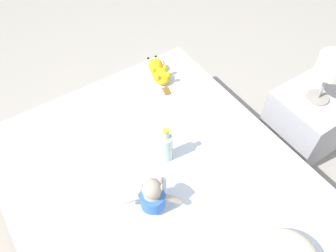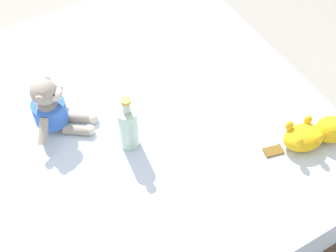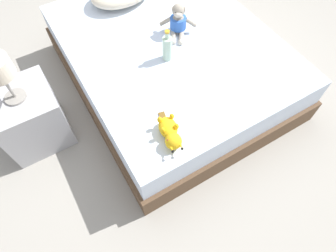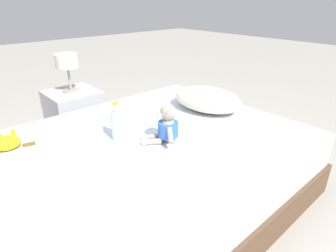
# 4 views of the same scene
# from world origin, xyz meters

# --- Properties ---
(ground_plane) EXTENTS (16.00, 16.00, 0.00)m
(ground_plane) POSITION_xyz_m (0.00, 0.00, 0.00)
(ground_plane) COLOR #9E998E
(bed) EXTENTS (1.52, 1.89, 0.45)m
(bed) POSITION_xyz_m (0.00, 0.00, 0.22)
(bed) COLOR brown
(bed) RESTS_ON ground_plane
(plush_monkey) EXTENTS (0.25, 0.25, 0.24)m
(plush_monkey) POSITION_xyz_m (0.10, 0.05, 0.54)
(plush_monkey) COLOR #9E9384
(plush_monkey) RESTS_ON bed
(plush_yellow_creature) EXTENTS (0.15, 0.33, 0.10)m
(plush_yellow_creature) POSITION_xyz_m (-0.44, -0.73, 0.49)
(plush_yellow_creature) COLOR yellow
(plush_yellow_creature) RESTS_ON bed
(glass_bottle) EXTENTS (0.07, 0.07, 0.24)m
(glass_bottle) POSITION_xyz_m (-0.12, -0.15, 0.54)
(glass_bottle) COLOR #B2D1B7
(glass_bottle) RESTS_ON bed
(nightstand) EXTENTS (0.43, 0.43, 0.47)m
(nightstand) POSITION_xyz_m (-1.15, 0.02, 0.23)
(nightstand) COLOR #B2B2B7
(nightstand) RESTS_ON ground_plane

